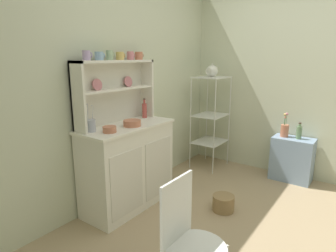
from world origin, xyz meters
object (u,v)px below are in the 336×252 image
(cup_lilac_0, at_px, (87,55))
(flower_vase, at_px, (285,130))
(hutch_shelf_unit, at_px, (114,87))
(side_shelf_blue, at_px, (292,159))
(bowl_mixing_large, at_px, (110,129))
(wire_chair, at_px, (188,235))
(floor_basket, at_px, (223,203))
(bakers_rack, at_px, (211,111))
(utensil_jar, at_px, (91,125))
(porcelain_teapot, at_px, (212,71))
(hutch_cabinet, at_px, (128,165))
(jam_bottle, at_px, (144,110))
(oil_bottle, at_px, (299,132))

(cup_lilac_0, height_order, flower_vase, cup_lilac_0)
(hutch_shelf_unit, distance_m, side_shelf_blue, 2.36)
(bowl_mixing_large, bearing_deg, wire_chair, -111.80)
(floor_basket, bearing_deg, bakers_rack, 34.98)
(utensil_jar, distance_m, porcelain_teapot, 1.91)
(side_shelf_blue, relative_size, cup_lilac_0, 6.46)
(wire_chair, relative_size, utensil_jar, 3.34)
(flower_vase, bearing_deg, hutch_shelf_unit, 143.30)
(hutch_cabinet, xyz_separation_m, flower_vase, (1.67, -1.08, 0.19))
(jam_bottle, xyz_separation_m, flower_vase, (1.30, -1.17, -0.32))
(cup_lilac_0, bearing_deg, side_shelf_blue, -33.42)
(cup_lilac_0, distance_m, bowl_mixing_large, 0.67)
(porcelain_teapot, bearing_deg, wire_chair, -154.96)
(hutch_cabinet, distance_m, flower_vase, 2.00)
(porcelain_teapot, bearing_deg, floor_basket, -144.98)
(hutch_cabinet, xyz_separation_m, porcelain_teapot, (1.48, -0.14, 0.89))
(jam_bottle, relative_size, oil_bottle, 1.05)
(oil_bottle, bearing_deg, bakers_rack, 99.72)
(hutch_cabinet, height_order, bowl_mixing_large, bowl_mixing_large)
(wire_chair, bearing_deg, floor_basket, 1.58)
(bakers_rack, relative_size, wire_chair, 1.48)
(bakers_rack, relative_size, side_shelf_blue, 2.31)
(hutch_cabinet, bearing_deg, utensil_jar, 168.09)
(cup_lilac_0, xyz_separation_m, oil_bottle, (2.01, -1.37, -0.90))
(bowl_mixing_large, relative_size, porcelain_teapot, 0.50)
(cup_lilac_0, distance_m, flower_vase, 2.50)
(bakers_rack, xyz_separation_m, utensil_jar, (-1.85, 0.22, 0.13))
(side_shelf_blue, relative_size, wire_chair, 0.64)
(hutch_shelf_unit, bearing_deg, hutch_cabinet, -90.00)
(wire_chair, xyz_separation_m, jam_bottle, (1.11, 1.26, 0.43))
(hutch_shelf_unit, distance_m, flower_vase, 2.17)
(utensil_jar, relative_size, flower_vase, 0.82)
(hutch_cabinet, bearing_deg, jam_bottle, 13.09)
(cup_lilac_0, height_order, porcelain_teapot, cup_lilac_0)
(utensil_jar, bearing_deg, bakers_rack, -6.85)
(flower_vase, bearing_deg, hutch_cabinet, 147.05)
(floor_basket, height_order, flower_vase, flower_vase)
(bakers_rack, bearing_deg, hutch_cabinet, 174.44)
(wire_chair, bearing_deg, hutch_shelf_unit, 47.53)
(wire_chair, distance_m, utensil_jar, 1.37)
(bowl_mixing_large, distance_m, porcelain_teapot, 1.83)
(wire_chair, distance_m, flower_vase, 2.41)
(floor_basket, distance_m, bowl_mixing_large, 1.36)
(wire_chair, relative_size, oil_bottle, 4.19)
(bakers_rack, height_order, porcelain_teapot, porcelain_teapot)
(floor_basket, bearing_deg, wire_chair, -164.68)
(hutch_cabinet, height_order, bakers_rack, bakers_rack)
(bowl_mixing_large, bearing_deg, jam_bottle, 13.51)
(side_shelf_blue, height_order, oil_bottle, oil_bottle)
(hutch_cabinet, bearing_deg, wire_chair, -121.95)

